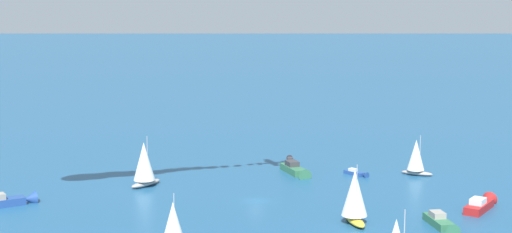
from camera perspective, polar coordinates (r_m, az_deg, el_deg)
The scene contains 11 objects.
ground_plane at distance 139.01m, azimuth 0.00°, elevation -6.52°, with size 2000.00×2000.00×0.00m, color #1E517A.
sailboat_near_centre at distance 125.22m, azimuth 7.59°, elevation -6.08°, with size 6.97×7.33×10.21m.
sailboat_far_port at distance 150.81m, azimuth -8.58°, elevation -3.61°, with size 4.65×8.02×10.16m.
motorboat_far_stbd at distance 173.20m, azimuth 2.63°, elevation -3.37°, with size 4.32×5.89×1.72m.
sailboat_inshore at distance 108.78m, azimuth -6.37°, elevation -8.55°, with size 5.31×7.25×9.19m.
sailboat_offshore at distance 162.89m, azimuth 12.20°, elevation -3.05°, with size 6.87×4.00×8.69m.
motorboat_trailing at distance 139.59m, azimuth 16.94°, elevation -6.47°, with size 3.32×10.95×3.14m.
motorboat_ahead at distance 160.94m, azimuth 7.78°, elevation -4.35°, with size 6.17×3.20×1.74m.
motorboat_mid_cluster at distance 160.80m, azimuth 3.09°, elevation -4.15°, with size 10.39×9.19×3.21m.
motorboat_outer_ring_a at distance 143.14m, azimuth -18.48°, elevation -6.17°, with size 7.34×10.96×3.15m.
motorboat_outer_ring_d at distance 126.27m, azimuth 14.10°, elevation -7.97°, with size 8.24×9.09×2.84m.
Camera 1 is at (69.80, -114.73, 35.88)m, focal length 52.06 mm.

